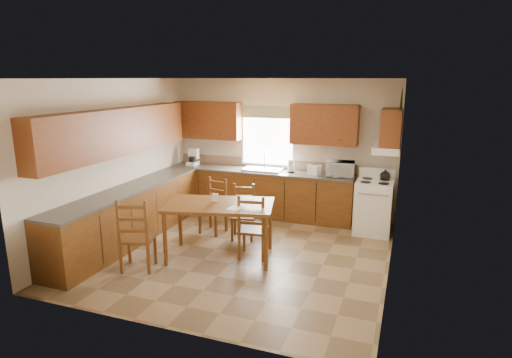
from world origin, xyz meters
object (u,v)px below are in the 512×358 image
(stove, at_px, (374,208))
(microwave, at_px, (340,169))
(dining_table, at_px, (220,231))
(chair_near_left, at_px, (137,234))
(chair_far_left, at_px, (213,206))
(chair_far_right, at_px, (243,213))
(chair_near_right, at_px, (253,226))

(stove, bearing_deg, microwave, 157.55)
(stove, bearing_deg, dining_table, -137.13)
(chair_near_left, height_order, chair_far_left, chair_near_left)
(stove, bearing_deg, chair_far_left, -159.53)
(dining_table, bearing_deg, chair_far_left, 107.38)
(stove, relative_size, microwave, 1.98)
(chair_far_left, bearing_deg, dining_table, -49.47)
(dining_table, relative_size, chair_far_left, 1.67)
(microwave, distance_m, chair_near_left, 3.85)
(stove, height_order, chair_far_left, chair_far_left)
(stove, bearing_deg, chair_far_right, -152.20)
(chair_far_right, bearing_deg, dining_table, -106.60)
(microwave, bearing_deg, dining_table, -130.81)
(chair_near_left, bearing_deg, chair_near_right, -163.86)
(stove, height_order, chair_far_right, stove)
(dining_table, bearing_deg, stove, 27.94)
(stove, height_order, dining_table, stove)
(chair_near_left, bearing_deg, microwave, -147.03)
(stove, distance_m, chair_near_left, 4.07)
(dining_table, xyz_separation_m, chair_far_right, (0.04, 0.85, 0.03))
(dining_table, height_order, chair_far_left, chair_far_left)
(chair_near_left, xyz_separation_m, chair_far_right, (0.98, 1.63, -0.07))
(dining_table, bearing_deg, microwave, 42.40)
(stove, distance_m, microwave, 0.94)
(microwave, bearing_deg, stove, -30.60)
(microwave, relative_size, chair_near_right, 0.47)
(microwave, height_order, chair_far_right, microwave)
(chair_near_left, distance_m, chair_near_right, 1.71)
(dining_table, height_order, chair_near_right, chair_near_right)
(stove, relative_size, chair_near_right, 0.92)
(dining_table, bearing_deg, chair_far_right, 73.30)
(chair_near_right, relative_size, chair_far_right, 1.09)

